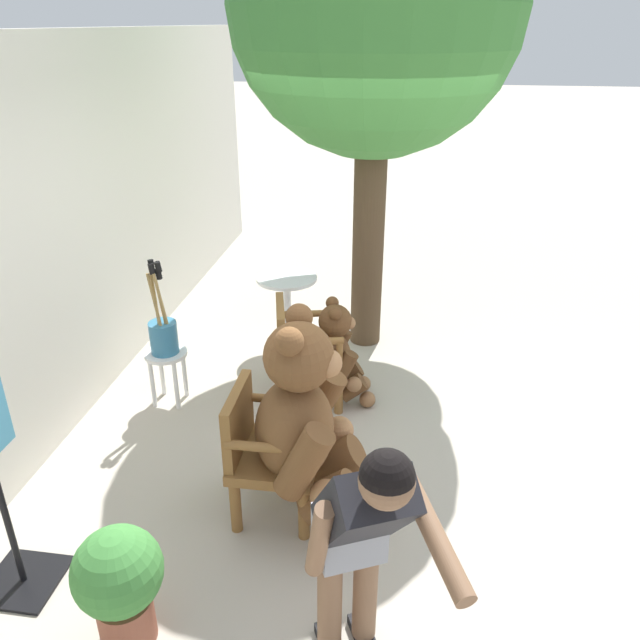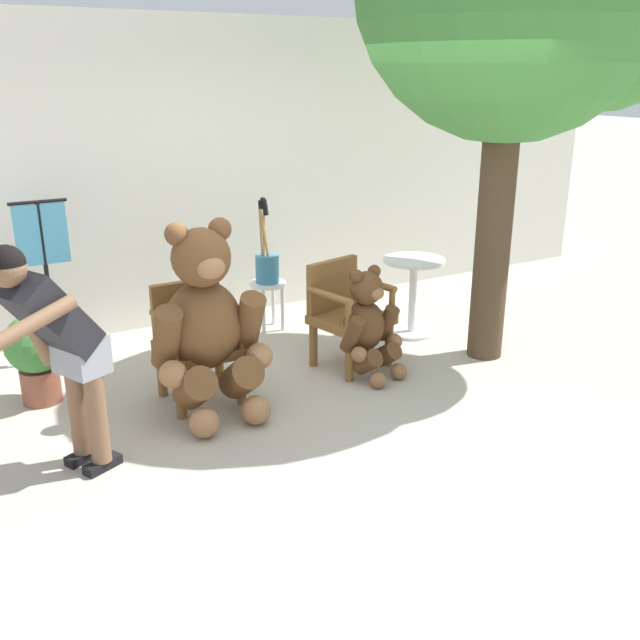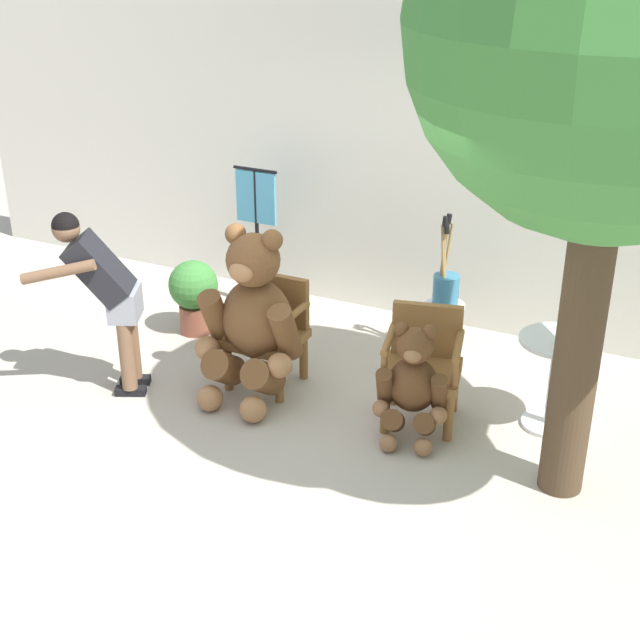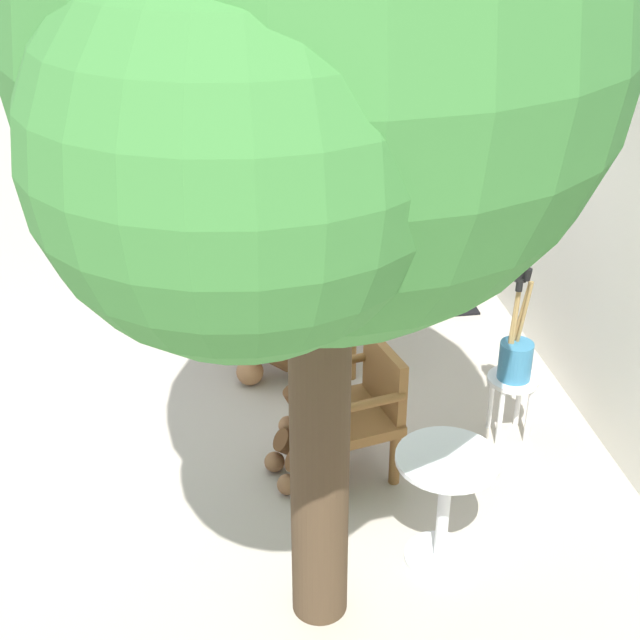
% 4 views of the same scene
% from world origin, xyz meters
% --- Properties ---
extents(ground_plane, '(60.00, 60.00, 0.00)m').
position_xyz_m(ground_plane, '(0.00, 0.00, 0.00)').
color(ground_plane, '#B2A899').
extents(back_wall, '(10.00, 0.16, 2.80)m').
position_xyz_m(back_wall, '(0.00, 2.40, 1.40)').
color(back_wall, silver).
rests_on(back_wall, ground).
extents(wooden_chair_left, '(0.56, 0.52, 0.86)m').
position_xyz_m(wooden_chair_left, '(-0.65, 0.64, 0.46)').
color(wooden_chair_left, brown).
rests_on(wooden_chair_left, ground).
extents(wooden_chair_right, '(0.66, 0.63, 0.86)m').
position_xyz_m(wooden_chair_right, '(0.64, 0.64, 0.46)').
color(wooden_chair_right, brown).
rests_on(wooden_chair_right, ground).
extents(teddy_bear_large, '(0.83, 0.77, 1.38)m').
position_xyz_m(teddy_bear_large, '(-0.65, 0.38, 0.68)').
color(teddy_bear_large, brown).
rests_on(teddy_bear_large, ground).
extents(teddy_bear_small, '(0.55, 0.56, 0.89)m').
position_xyz_m(teddy_bear_small, '(0.67, 0.35, 0.44)').
color(teddy_bear_small, brown).
rests_on(teddy_bear_small, ground).
extents(person_visitor, '(0.74, 0.70, 1.48)m').
position_xyz_m(person_visitor, '(-1.70, -0.03, 0.89)').
color(person_visitor, black).
rests_on(person_visitor, ground).
extents(white_stool, '(0.34, 0.34, 0.46)m').
position_xyz_m(white_stool, '(0.44, 1.71, 0.36)').
color(white_stool, white).
rests_on(white_stool, ground).
extents(brush_bucket, '(0.22, 0.22, 0.79)m').
position_xyz_m(brush_bucket, '(0.44, 1.71, 0.64)').
color(brush_bucket, teal).
rests_on(brush_bucket, white_stool).
extents(round_side_table, '(0.56, 0.56, 0.72)m').
position_xyz_m(round_side_table, '(1.54, 0.94, 0.45)').
color(round_side_table, silver).
rests_on(round_side_table, ground).
extents(patio_tree, '(2.48, 2.37, 4.14)m').
position_xyz_m(patio_tree, '(1.89, 0.15, 2.90)').
color(patio_tree, '#473523').
rests_on(patio_tree, ground).
extents(potted_plant, '(0.44, 0.44, 0.68)m').
position_xyz_m(potted_plant, '(-1.69, 1.13, 0.40)').
color(potted_plant, brown).
rests_on(potted_plant, ground).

